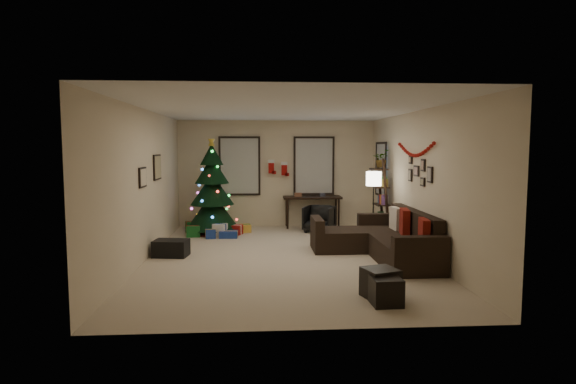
# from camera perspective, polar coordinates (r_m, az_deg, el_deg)

# --- Properties ---
(floor) EXTENTS (7.00, 7.00, 0.00)m
(floor) POSITION_cam_1_polar(r_m,az_deg,el_deg) (8.74, -0.41, -7.90)
(floor) COLOR beige
(floor) RESTS_ON ground
(ceiling) EXTENTS (7.00, 7.00, 0.00)m
(ceiling) POSITION_cam_1_polar(r_m,az_deg,el_deg) (8.54, -0.42, 10.03)
(ceiling) COLOR white
(ceiling) RESTS_ON floor
(wall_back) EXTENTS (5.00, 0.00, 5.00)m
(wall_back) POSITION_cam_1_polar(r_m,az_deg,el_deg) (12.02, -1.36, 2.24)
(wall_back) COLOR beige
(wall_back) RESTS_ON floor
(wall_front) EXTENTS (5.00, 0.00, 5.00)m
(wall_front) POSITION_cam_1_polar(r_m,az_deg,el_deg) (5.06, 1.84, -2.11)
(wall_front) COLOR beige
(wall_front) RESTS_ON floor
(wall_left) EXTENTS (0.00, 7.00, 7.00)m
(wall_left) POSITION_cam_1_polar(r_m,az_deg,el_deg) (8.76, -16.98, 0.83)
(wall_left) COLOR beige
(wall_left) RESTS_ON floor
(wall_right) EXTENTS (0.00, 7.00, 7.00)m
(wall_right) POSITION_cam_1_polar(r_m,az_deg,el_deg) (9.03, 15.64, 1.00)
(wall_right) COLOR beige
(wall_right) RESTS_ON floor
(window_back_left) EXTENTS (1.05, 0.06, 1.50)m
(window_back_left) POSITION_cam_1_polar(r_m,az_deg,el_deg) (11.98, -5.91, 3.16)
(window_back_left) COLOR #728CB2
(window_back_left) RESTS_ON wall_back
(window_back_right) EXTENTS (1.05, 0.06, 1.50)m
(window_back_right) POSITION_cam_1_polar(r_m,az_deg,el_deg) (12.06, 3.17, 3.20)
(window_back_right) COLOR #728CB2
(window_back_right) RESTS_ON wall_back
(window_right_wall) EXTENTS (0.06, 0.90, 1.30)m
(window_right_wall) POSITION_cam_1_polar(r_m,az_deg,el_deg) (11.44, 11.30, 2.73)
(window_right_wall) COLOR #728CB2
(window_right_wall) RESTS_ON wall_right
(christmas_tree) EXTENTS (1.24, 1.24, 2.30)m
(christmas_tree) POSITION_cam_1_polar(r_m,az_deg,el_deg) (11.13, -9.20, -0.13)
(christmas_tree) COLOR black
(christmas_tree) RESTS_ON floor
(presents) EXTENTS (1.50, 1.01, 0.30)m
(presents) POSITION_cam_1_polar(r_m,az_deg,el_deg) (10.93, -8.52, -4.65)
(presents) COLOR #14591E
(presents) RESTS_ON floor
(sofa) EXTENTS (1.89, 2.74, 0.87)m
(sofa) POSITION_cam_1_polar(r_m,az_deg,el_deg) (8.94, 11.53, -5.86)
(sofa) COLOR black
(sofa) RESTS_ON floor
(pillow_red_a) EXTENTS (0.19, 0.46, 0.44)m
(pillow_red_a) POSITION_cam_1_polar(r_m,az_deg,el_deg) (7.96, 16.21, -4.73)
(pillow_red_a) COLOR maroon
(pillow_red_a) RESTS_ON sofa
(pillow_red_b) EXTENTS (0.21, 0.51, 0.49)m
(pillow_red_b) POSITION_cam_1_polar(r_m,az_deg,el_deg) (8.91, 13.99, -3.61)
(pillow_red_b) COLOR maroon
(pillow_red_b) RESTS_ON sofa
(pillow_cream) EXTENTS (0.14, 0.44, 0.43)m
(pillow_cream) POSITION_cam_1_polar(r_m,az_deg,el_deg) (9.44, 12.97, -3.15)
(pillow_cream) COLOR beige
(pillow_cream) RESTS_ON sofa
(ottoman_near) EXTENTS (0.52, 0.52, 0.40)m
(ottoman_near) POSITION_cam_1_polar(r_m,az_deg,el_deg) (6.53, 11.17, -10.82)
(ottoman_near) COLOR black
(ottoman_near) RESTS_ON floor
(ottoman_far) EXTENTS (0.39, 0.39, 0.36)m
(ottoman_far) POSITION_cam_1_polar(r_m,az_deg,el_deg) (6.27, 11.84, -11.72)
(ottoman_far) COLOR black
(ottoman_far) RESTS_ON floor
(desk) EXTENTS (1.46, 0.52, 0.79)m
(desk) POSITION_cam_1_polar(r_m,az_deg,el_deg) (11.87, 2.97, -0.98)
(desk) COLOR black
(desk) RESTS_ON floor
(desk_chair) EXTENTS (0.78, 0.76, 0.63)m
(desk_chair) POSITION_cam_1_polar(r_m,az_deg,el_deg) (11.29, 3.78, -3.26)
(desk_chair) COLOR black
(desk_chair) RESTS_ON floor
(bookshelf) EXTENTS (0.30, 0.53, 1.78)m
(bookshelf) POSITION_cam_1_polar(r_m,az_deg,el_deg) (10.72, 11.41, -0.85)
(bookshelf) COLOR black
(bookshelf) RESTS_ON floor
(potted_plant) EXTENTS (0.62, 0.63, 0.53)m
(potted_plant) POSITION_cam_1_polar(r_m,az_deg,el_deg) (10.84, 11.24, 4.33)
(potted_plant) COLOR #4C4C4C
(potted_plant) RESTS_ON bookshelf
(floor_lamp) EXTENTS (0.32, 0.32, 1.51)m
(floor_lamp) POSITION_cam_1_polar(r_m,az_deg,el_deg) (10.03, 10.38, 1.04)
(floor_lamp) COLOR black
(floor_lamp) RESTS_ON floor
(art_map) EXTENTS (0.04, 0.60, 0.50)m
(art_map) POSITION_cam_1_polar(r_m,az_deg,el_deg) (9.65, -15.63, 2.93)
(art_map) COLOR black
(art_map) RESTS_ON wall_left
(art_abstract) EXTENTS (0.04, 0.45, 0.35)m
(art_abstract) POSITION_cam_1_polar(r_m,az_deg,el_deg) (8.49, -17.27, 1.71)
(art_abstract) COLOR black
(art_abstract) RESTS_ON wall_left
(gallery) EXTENTS (0.03, 1.25, 0.54)m
(gallery) POSITION_cam_1_polar(r_m,az_deg,el_deg) (8.94, 15.71, 2.38)
(gallery) COLOR black
(gallery) RESTS_ON wall_right
(garland) EXTENTS (0.08, 1.90, 0.30)m
(garland) POSITION_cam_1_polar(r_m,az_deg,el_deg) (9.11, 15.16, 5.05)
(garland) COLOR #A5140C
(garland) RESTS_ON wall_right
(stocking_left) EXTENTS (0.20, 0.05, 0.36)m
(stocking_left) POSITION_cam_1_polar(r_m,az_deg,el_deg) (11.83, -2.01, 3.12)
(stocking_left) COLOR #990F0C
(stocking_left) RESTS_ON wall_back
(stocking_right) EXTENTS (0.20, 0.05, 0.36)m
(stocking_right) POSITION_cam_1_polar(r_m,az_deg,el_deg) (11.88, -0.42, 2.87)
(stocking_right) COLOR #990F0C
(stocking_right) RESTS_ON wall_back
(storage_bin) EXTENTS (0.67, 0.50, 0.31)m
(storage_bin) POSITION_cam_1_polar(r_m,az_deg,el_deg) (9.02, -14.03, -6.64)
(storage_bin) COLOR black
(storage_bin) RESTS_ON floor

